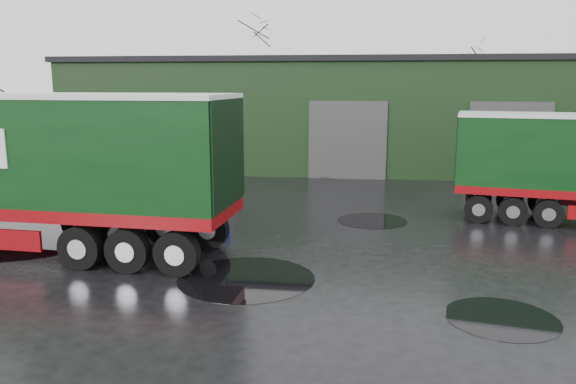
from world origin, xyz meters
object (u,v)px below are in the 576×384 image
at_px(hero_tractor, 144,177).
at_px(tree_back_a, 253,85).
at_px(warehouse, 350,112).
at_px(wash_bucket, 225,232).
at_px(tree_back_b, 458,98).

height_order(hero_tractor, tree_back_a, tree_back_a).
xyz_separation_m(warehouse, tree_back_a, (-8.00, 10.00, 1.59)).
bearing_deg(hero_tractor, tree_back_a, 124.38).
distance_m(wash_bucket, tree_back_a, 28.55).
bearing_deg(warehouse, tree_back_b, 51.34).
xyz_separation_m(hero_tractor, tree_back_b, (14.50, 27.26, 1.94)).
relative_size(wash_bucket, tree_back_b, 0.04).
bearing_deg(wash_bucket, tree_back_a, 98.96).
bearing_deg(wash_bucket, warehouse, 78.55).
bearing_deg(wash_bucket, hero_tractor, 168.66).
xyz_separation_m(wash_bucket, tree_back_a, (-4.39, 27.84, 4.59)).
distance_m(tree_back_a, tree_back_b, 16.03).
xyz_separation_m(wash_bucket, tree_back_b, (11.61, 27.84, 3.59)).
height_order(wash_bucket, tree_back_b, tree_back_b).
height_order(tree_back_a, tree_back_b, tree_back_a).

